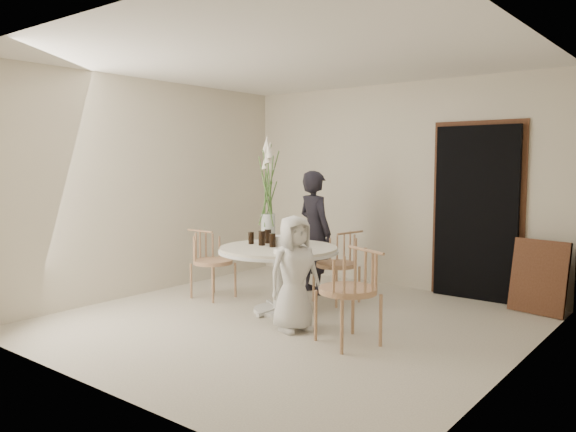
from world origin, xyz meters
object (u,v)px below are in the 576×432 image
Objects in this scene: flower_vase at (268,191)px; birthday_cake at (285,241)px; chair_left at (206,254)px; table at (279,257)px; chair_far at (343,256)px; boy at (295,273)px; girl at (315,232)px; chair_right at (357,282)px.

birthday_cake is at bearing -28.23° from flower_vase.
chair_left is 1.12m from flower_vase.
table is 1.60× the size of chair_left.
table is 1.06× the size of flower_vase.
chair_left is (-1.44, -0.88, -0.00)m from chair_far.
chair_left is 0.66× the size of flower_vase.
boy reaches higher than chair_left.
girl reaches higher than table.
chair_right is 1.12× the size of chair_left.
chair_far is at bearing -58.38° from chair_left.
birthday_cake is (-0.29, -0.78, 0.25)m from chair_far.
girl is at bearing 177.10° from chair_far.
chair_right is at bearing -21.64° from table.
chair_far is (0.29, 0.87, -0.08)m from table.
table is 1.60× the size of chair_far.
boy is at bearing -104.41° from chair_left.
table is at bearing 74.49° from boy.
chair_left is at bearing -137.03° from chair_far.
boy reaches higher than birthday_cake.
birthday_cake is at bearing -98.58° from chair_far.
table is at bearing -37.65° from flower_vase.
table is at bearing -96.84° from chair_far.
birthday_cake is at bearing -93.06° from chair_right.
chair_right is at bearing 155.00° from girl.
flower_vase is at bearing 142.35° from table.
chair_right reaches higher than chair_left.
chair_far is at bearing 34.93° from boy.
chair_far is 0.59m from girl.
chair_far is 1.69m from chair_left.
girl is 6.64× the size of birthday_cake.
girl is 1.36× the size of boy.
chair_right reaches higher than chair_far.
flower_vase is (-0.21, -0.67, 0.55)m from girl.
birthday_cake is at bearing -84.65° from chair_left.
birthday_cake is (-0.57, 0.55, 0.21)m from boy.
chair_right reaches higher than birthday_cake.
table is 1.15m from chair_left.
chair_right is 0.59× the size of girl.
birthday_cake is at bearing 68.61° from boy.
girl is (-1.55, 1.53, 0.18)m from chair_right.
birthday_cake reaches higher than chair_far.
boy is 0.82m from birthday_cake.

